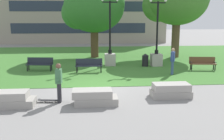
% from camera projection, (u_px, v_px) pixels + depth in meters
% --- Properties ---
extents(ground_plane, '(140.00, 140.00, 0.00)m').
position_uv_depth(ground_plane, '(99.00, 87.00, 13.83)').
color(ground_plane, gray).
extents(grass_lawn, '(40.00, 20.00, 0.02)m').
position_uv_depth(grass_lawn, '(95.00, 59.00, 23.60)').
color(grass_lawn, '#3D752D').
rests_on(grass_lawn, ground).
extents(concrete_block_center, '(1.93, 0.90, 0.64)m').
position_uv_depth(concrete_block_center, '(10.00, 99.00, 10.79)').
color(concrete_block_center, '#9E9991').
rests_on(concrete_block_center, ground).
extents(concrete_block_left, '(1.90, 0.90, 0.64)m').
position_uv_depth(concrete_block_left, '(94.00, 97.00, 11.06)').
color(concrete_block_left, '#9E9991').
rests_on(concrete_block_left, ground).
extents(concrete_block_right, '(1.80, 0.90, 0.64)m').
position_uv_depth(concrete_block_right, '(171.00, 91.00, 12.08)').
color(concrete_block_right, '#9E9991').
rests_on(concrete_block_right, ground).
extents(person_skateboarder, '(0.26, 0.61, 1.71)m').
position_uv_depth(person_skateboarder, '(59.00, 81.00, 11.20)').
color(person_skateboarder, '#28282D').
rests_on(person_skateboarder, ground).
extents(skateboard, '(1.04, 0.33, 0.14)m').
position_uv_depth(skateboard, '(50.00, 100.00, 11.35)').
color(skateboard, black).
rests_on(skateboard, ground).
extents(park_bench_near_left, '(1.82, 0.59, 0.90)m').
position_uv_depth(park_bench_near_left, '(89.00, 64.00, 17.55)').
color(park_bench_near_left, '#1E232D').
rests_on(park_bench_near_left, grass_lawn).
extents(park_bench_near_right, '(1.85, 0.76, 0.90)m').
position_uv_depth(park_bench_near_right, '(202.00, 63.00, 18.31)').
color(park_bench_near_right, brown).
rests_on(park_bench_near_right, grass_lawn).
extents(park_bench_far_left, '(1.85, 0.74, 0.90)m').
position_uv_depth(park_bench_far_left, '(40.00, 63.00, 18.05)').
color(park_bench_far_left, '#1E232D').
rests_on(park_bench_far_left, grass_lawn).
extents(lamp_post_left, '(1.32, 0.80, 5.17)m').
position_uv_depth(lamp_post_left, '(156.00, 52.00, 19.81)').
color(lamp_post_left, '#ADA89E').
rests_on(lamp_post_left, grass_lawn).
extents(lamp_post_right, '(1.32, 0.80, 5.23)m').
position_uv_depth(lamp_post_right, '(110.00, 52.00, 19.95)').
color(lamp_post_right, '#ADA89E').
rests_on(lamp_post_right, grass_lawn).
extents(tree_near_left, '(5.83, 5.55, 7.65)m').
position_uv_depth(tree_near_left, '(176.00, 0.00, 23.46)').
color(tree_near_left, brown).
rests_on(tree_near_left, grass_lawn).
extents(tree_near_right, '(5.71, 5.44, 6.90)m').
position_uv_depth(tree_near_right, '(93.00, 7.00, 23.54)').
color(tree_near_right, '#4C3823').
rests_on(tree_near_right, grass_lawn).
extents(trash_bin, '(0.49, 0.49, 0.96)m').
position_uv_depth(trash_bin, '(145.00, 60.00, 19.71)').
color(trash_bin, black).
rests_on(trash_bin, grass_lawn).
extents(person_bystander_near_lawn, '(0.38, 0.60, 1.71)m').
position_uv_depth(person_bystander_near_lawn, '(173.00, 60.00, 16.72)').
color(person_bystander_near_lawn, '#384C7A').
rests_on(person_bystander_near_lawn, grass_lawn).
extents(building_facade_distant, '(24.99, 1.03, 11.02)m').
position_uv_depth(building_facade_distant, '(79.00, 4.00, 36.54)').
color(building_facade_distant, gray).
rests_on(building_facade_distant, ground).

